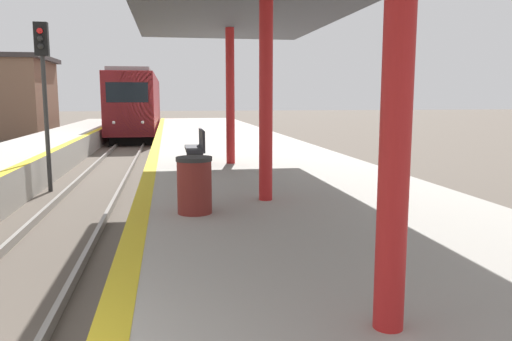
{
  "coord_description": "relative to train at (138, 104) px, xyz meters",
  "views": [
    {
      "loc": [
        2.11,
        -2.3,
        2.65
      ],
      "look_at": [
        5.12,
        14.85,
        0.1
      ],
      "focal_mm": 35.0,
      "sensor_mm": 36.0,
      "label": 1
    }
  ],
  "objects": [
    {
      "name": "signal_mid",
      "position": [
        -1.25,
        -22.49,
        1.07
      ],
      "size": [
        0.36,
        0.31,
        4.68
      ],
      "color": "#2D2D2D",
      "rests_on": "ground"
    },
    {
      "name": "trash_bin",
      "position": [
        2.47,
        -29.91,
        -0.82
      ],
      "size": [
        0.54,
        0.54,
        0.84
      ],
      "color": "maroon",
      "rests_on": "platform_right"
    },
    {
      "name": "train",
      "position": [
        0.0,
        0.0,
        0.0
      ],
      "size": [
        2.72,
        20.02,
        4.3
      ],
      "color": "black",
      "rests_on": "ground"
    },
    {
      "name": "bench",
      "position": [
        2.8,
        -24.74,
        -0.77
      ],
      "size": [
        0.44,
        1.51,
        0.92
      ],
      "color": "#28282D",
      "rests_on": "platform_right"
    }
  ]
}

